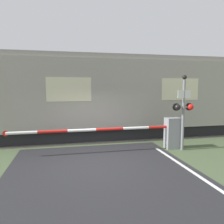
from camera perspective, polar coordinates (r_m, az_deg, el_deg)
The scene contains 5 objects.
ground_plane at distance 7.72m, azimuth -3.82°, elevation -12.73°, with size 80.00×80.00×0.00m, color #475638.
track_bed at distance 11.44m, azimuth -6.76°, elevation -6.28°, with size 36.00×3.20×0.13m.
train at distance 12.38m, azimuth 13.75°, elevation 4.13°, with size 19.03×3.12×4.06m.
crossing_barrier at distance 9.21m, azimuth 12.19°, elevation -5.22°, with size 6.85×0.44×1.28m.
signal_post at distance 9.15m, azimuth 18.18°, elevation 1.05°, with size 0.87×0.26×3.02m.
Camera 1 is at (-1.08, -7.21, 2.54)m, focal length 35.00 mm.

